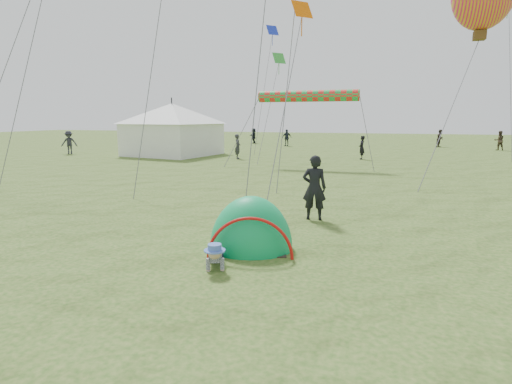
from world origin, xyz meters
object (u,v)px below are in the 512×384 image
(popup_tent, at_px, (251,249))
(event_marquee, at_px, (173,128))
(standing_adult, at_px, (314,188))
(crawling_toddler, at_px, (215,254))

(popup_tent, relative_size, event_marquee, 0.39)
(popup_tent, distance_m, event_marquee, 22.87)
(standing_adult, bearing_deg, popup_tent, 66.77)
(crawling_toddler, height_order, event_marquee, event_marquee)
(popup_tent, bearing_deg, event_marquee, 106.83)
(popup_tent, bearing_deg, crawling_toddler, -118.76)
(popup_tent, xyz_separation_m, standing_adult, (0.86, 2.90, 0.89))
(popup_tent, relative_size, standing_adult, 1.29)
(crawling_toddler, xyz_separation_m, standing_adult, (1.14, 4.17, 0.62))
(event_marquee, bearing_deg, popup_tent, -47.80)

